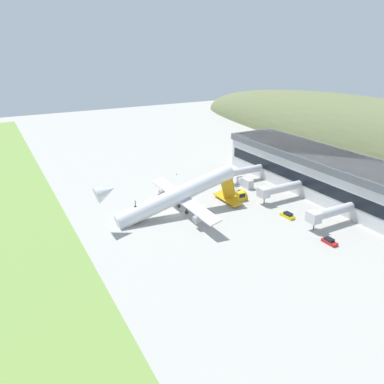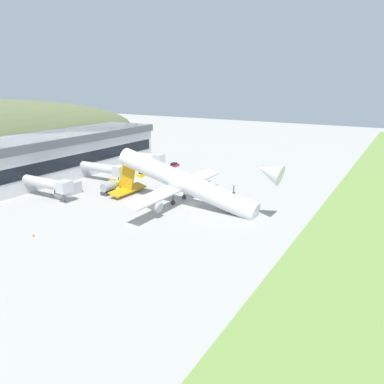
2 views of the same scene
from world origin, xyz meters
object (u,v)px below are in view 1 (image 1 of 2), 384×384
at_px(terminal_building, 318,169).
at_px(fuel_truck, 237,193).
at_px(service_car_0, 329,241).
at_px(service_car_1, 287,215).
at_px(jetway_0, 241,171).
at_px(box_truck, 245,183).
at_px(jetway_1, 278,189).
at_px(cargo_airplane, 180,196).
at_px(jetway_2, 329,213).
at_px(traffic_cone_0, 176,174).

xyz_separation_m(terminal_building, fuel_truck, (-6.77, -28.42, -5.89)).
bearing_deg(service_car_0, service_car_1, 175.84).
distance_m(jetway_0, box_truck, 5.70).
relative_size(jetway_1, cargo_airplane, 0.34).
relative_size(terminal_building, service_car_1, 16.67).
relative_size(terminal_building, service_car_0, 18.55).
xyz_separation_m(jetway_2, service_car_0, (7.22, -7.04, -3.40)).
height_order(jetway_2, cargo_airplane, cargo_airplane).
relative_size(cargo_airplane, service_car_0, 11.87).
xyz_separation_m(terminal_building, jetway_1, (1.43, -18.45, -3.45)).
distance_m(terminal_building, service_car_0, 39.05).
xyz_separation_m(fuel_truck, traffic_cone_0, (-29.98, -6.82, -1.27)).
height_order(fuel_truck, box_truck, fuel_truck).
bearing_deg(service_car_1, jetway_0, 169.47).
bearing_deg(traffic_cone_0, jetway_0, 43.17).
height_order(terminal_building, jetway_1, terminal_building).
bearing_deg(service_car_0, jetway_0, 171.66).
height_order(jetway_2, service_car_1, jetway_2).
xyz_separation_m(jetway_0, traffic_cone_0, (-18.07, -16.95, -3.71)).
xyz_separation_m(jetway_0, service_car_0, (47.64, -6.98, -3.40)).
distance_m(jetway_1, fuel_truck, 13.14).
xyz_separation_m(terminal_building, box_truck, (-13.80, -19.85, -5.94)).
height_order(service_car_1, box_truck, box_truck).
distance_m(box_truck, traffic_cone_0, 27.66).
bearing_deg(service_car_1, box_truck, 170.85).
relative_size(terminal_building, box_truck, 10.06).
distance_m(jetway_0, cargo_airplane, 34.13).
relative_size(jetway_1, service_car_1, 3.60).
bearing_deg(service_car_0, traffic_cone_0, -171.37).
height_order(service_car_0, fuel_truck, fuel_truck).
bearing_deg(jetway_1, cargo_airplane, -102.26).
relative_size(jetway_0, service_car_0, 3.93).
xyz_separation_m(jetway_2, fuel_truck, (-28.52, -10.18, -2.44)).
height_order(terminal_building, cargo_airplane, cargo_airplane).
bearing_deg(terminal_building, jetway_2, -39.99).
distance_m(jetway_1, traffic_cone_0, 41.87).
bearing_deg(jetway_0, jetway_1, -0.44).
bearing_deg(service_car_1, cargo_airplane, -124.69).
height_order(fuel_truck, traffic_cone_0, fuel_truck).
xyz_separation_m(service_car_0, traffic_cone_0, (-65.71, -9.97, -0.31)).
bearing_deg(service_car_1, service_car_0, -4.16).
xyz_separation_m(service_car_1, fuel_truck, (-19.15, -4.35, 0.91)).
relative_size(jetway_2, box_truck, 2.12).
xyz_separation_m(jetway_0, jetway_1, (20.11, -0.16, 0.00)).
distance_m(jetway_0, jetway_2, 40.42).
bearing_deg(traffic_cone_0, terminal_building, 43.80).
bearing_deg(jetway_2, cargo_airplane, -130.75).
bearing_deg(terminal_building, service_car_0, -41.11).
relative_size(service_car_1, box_truck, 0.60).
relative_size(jetway_0, service_car_1, 3.53).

